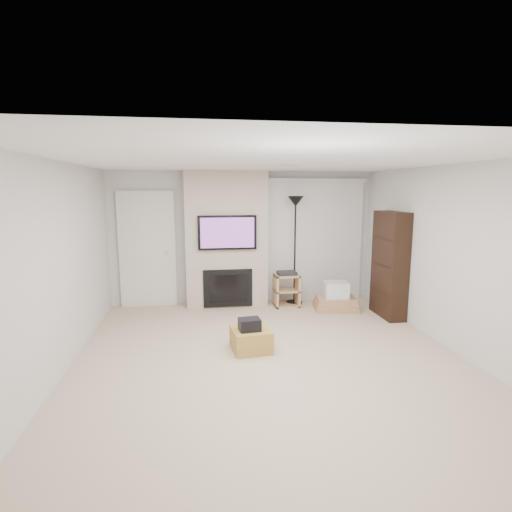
{
  "coord_description": "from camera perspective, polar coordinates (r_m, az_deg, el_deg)",
  "views": [
    {
      "loc": [
        -0.91,
        -4.79,
        2.16
      ],
      "look_at": [
        0.0,
        1.2,
        1.15
      ],
      "focal_mm": 28.0,
      "sensor_mm": 36.0,
      "label": 1
    }
  ],
  "objects": [
    {
      "name": "floor",
      "position": [
        5.33,
        1.99,
        -14.44
      ],
      "size": [
        5.0,
        5.5,
        0.0
      ],
      "primitive_type": "cube",
      "color": "#C6AD90",
      "rests_on": "ground"
    },
    {
      "name": "ceiling",
      "position": [
        4.89,
        2.17,
        13.45
      ],
      "size": [
        5.0,
        5.5,
        0.0
      ],
      "primitive_type": "cube",
      "color": "white",
      "rests_on": "wall_back"
    },
    {
      "name": "wall_back",
      "position": [
        7.65,
        -1.74,
        2.63
      ],
      "size": [
        5.0,
        0.0,
        2.5
      ],
      "primitive_type": "cube",
      "rotation": [
        1.57,
        0.0,
        0.0
      ],
      "color": "silver",
      "rests_on": "ground"
    },
    {
      "name": "wall_front",
      "position": [
        2.41,
        14.58,
        -13.04
      ],
      "size": [
        5.0,
        0.0,
        2.5
      ],
      "primitive_type": "cube",
      "rotation": [
        1.57,
        0.0,
        0.0
      ],
      "color": "silver",
      "rests_on": "ground"
    },
    {
      "name": "wall_left",
      "position": [
        5.13,
        -26.56,
        -1.77
      ],
      "size": [
        0.0,
        5.5,
        2.5
      ],
      "primitive_type": "cube",
      "rotation": [
        1.57,
        0.0,
        1.57
      ],
      "color": "silver",
      "rests_on": "ground"
    },
    {
      "name": "wall_right",
      "position": [
        5.95,
        26.47,
        -0.34
      ],
      "size": [
        0.0,
        5.5,
        2.5
      ],
      "primitive_type": "cube",
      "rotation": [
        1.57,
        0.0,
        1.57
      ],
      "color": "silver",
      "rests_on": "ground"
    },
    {
      "name": "hvac_vent",
      "position": [
        5.75,
        4.66,
        12.79
      ],
      "size": [
        0.35,
        0.18,
        0.01
      ],
      "primitive_type": "cube",
      "color": "silver",
      "rests_on": "ceiling"
    },
    {
      "name": "ottoman",
      "position": [
        5.53,
        -0.72,
        -11.85
      ],
      "size": [
        0.55,
        0.55,
        0.3
      ],
      "primitive_type": "cube",
      "rotation": [
        0.0,
        0.0,
        0.11
      ],
      "color": "#AB843C",
      "rests_on": "floor"
    },
    {
      "name": "black_bag",
      "position": [
        5.41,
        -0.93,
        -9.75
      ],
      "size": [
        0.3,
        0.25,
        0.16
      ],
      "primitive_type": "cube",
      "rotation": [
        0.0,
        0.0,
        0.11
      ],
      "color": "black",
      "rests_on": "ottoman"
    },
    {
      "name": "fireplace_wall",
      "position": [
        7.41,
        -4.23,
        2.27
      ],
      "size": [
        1.5,
        0.47,
        2.5
      ],
      "color": "#BFAD97",
      "rests_on": "floor"
    },
    {
      "name": "entry_door",
      "position": [
        7.64,
        -15.23,
        0.81
      ],
      "size": [
        1.02,
        0.11,
        2.14
      ],
      "color": "silver",
      "rests_on": "floor"
    },
    {
      "name": "vertical_blinds",
      "position": [
        7.89,
        8.47,
        2.91
      ],
      "size": [
        1.98,
        0.1,
        2.37
      ],
      "color": "silver",
      "rests_on": "floor"
    },
    {
      "name": "floor_lamp",
      "position": [
        7.48,
        5.64,
        5.21
      ],
      "size": [
        0.3,
        0.3,
        2.05
      ],
      "color": "black",
      "rests_on": "floor"
    },
    {
      "name": "av_stand",
      "position": [
        7.5,
        4.39,
        -4.56
      ],
      "size": [
        0.45,
        0.38,
        0.66
      ],
      "color": "tan",
      "rests_on": "floor"
    },
    {
      "name": "box_stack",
      "position": [
        7.44,
        11.32,
        -6.04
      ],
      "size": [
        0.84,
        0.69,
        0.51
      ],
      "color": "tan",
      "rests_on": "floor"
    },
    {
      "name": "bookshelf",
      "position": [
        7.15,
        18.55,
        -1.18
      ],
      "size": [
        0.3,
        0.8,
        1.8
      ],
      "color": "black",
      "rests_on": "floor"
    }
  ]
}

